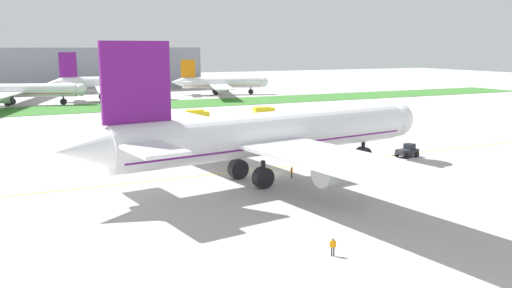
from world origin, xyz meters
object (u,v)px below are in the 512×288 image
(traffic_cone_near_nose, at_px, (508,193))
(service_truck_baggage_loader, at_px, (197,115))
(ground_crew_wingwalker_starboard, at_px, (462,201))
(service_truck_fuel_bowser, at_px, (264,111))
(pushback_tug, at_px, (407,151))
(ground_crew_wingwalker_port, at_px, (292,171))
(parked_airliner_far_right, at_px, (108,84))
(service_truck_catering_van, at_px, (342,112))
(parked_airliner_far_outer, at_px, (220,83))
(parked_airliner_far_centre, at_px, (16,91))
(airliner_foreground, at_px, (268,135))
(ground_crew_marshaller_front, at_px, (333,245))

(traffic_cone_near_nose, relative_size, service_truck_baggage_loader, 0.10)
(ground_crew_wingwalker_starboard, height_order, service_truck_fuel_bowser, service_truck_fuel_bowser)
(pushback_tug, height_order, ground_crew_wingwalker_port, pushback_tug)
(ground_crew_wingwalker_starboard, height_order, parked_airliner_far_right, parked_airliner_far_right)
(service_truck_baggage_loader, xyz_separation_m, service_truck_catering_van, (35.98, -10.51, 0.02))
(service_truck_fuel_bowser, xyz_separation_m, parked_airliner_far_right, (-29.44, 61.86, 4.11))
(parked_airliner_far_outer, bearing_deg, parked_airliner_far_centre, -173.27)
(traffic_cone_near_nose, bearing_deg, service_truck_baggage_loader, 99.15)
(ground_crew_wingwalker_port, xyz_separation_m, service_truck_catering_van, (43.16, 51.02, 0.63))
(parked_airliner_far_right, bearing_deg, airliner_foreground, -90.12)
(service_truck_catering_van, relative_size, parked_airliner_far_right, 0.09)
(ground_crew_wingwalker_starboard, bearing_deg, ground_crew_marshaller_front, -165.90)
(pushback_tug, relative_size, service_truck_baggage_loader, 0.94)
(service_truck_catering_van, relative_size, parked_airliner_far_centre, 0.08)
(parked_airliner_far_centre, bearing_deg, ground_crew_marshaller_front, -81.56)
(service_truck_fuel_bowser, height_order, parked_airliner_far_right, parked_airliner_far_right)
(pushback_tug, distance_m, service_truck_baggage_loader, 59.59)
(ground_crew_marshaller_front, bearing_deg, parked_airliner_far_centre, 98.44)
(parked_airliner_far_right, bearing_deg, parked_airliner_far_outer, 6.67)
(ground_crew_wingwalker_starboard, bearing_deg, ground_crew_wingwalker_port, 115.43)
(pushback_tug, xyz_separation_m, ground_crew_wingwalker_starboard, (-14.66, -26.05, 0.01))
(service_truck_fuel_bowser, bearing_deg, parked_airliner_far_outer, 78.33)
(ground_crew_wingwalker_starboard, xyz_separation_m, traffic_cone_near_nose, (10.03, 2.10, -0.73))
(service_truck_fuel_bowser, bearing_deg, service_truck_catering_van, -33.11)
(airliner_foreground, xyz_separation_m, parked_airliner_far_outer, (43.52, 128.78, -1.87))
(ground_crew_wingwalker_port, relative_size, traffic_cone_near_nose, 2.72)
(ground_crew_wingwalker_starboard, height_order, parked_airliner_far_outer, parked_airliner_far_outer)
(service_truck_fuel_bowser, bearing_deg, service_truck_baggage_loader, -178.04)
(traffic_cone_near_nose, xyz_separation_m, parked_airliner_far_outer, (19.67, 148.41, 4.29))
(parked_airliner_far_right, distance_m, parked_airliner_far_outer, 43.57)
(pushback_tug, distance_m, ground_crew_marshaller_front, 47.26)
(ground_crew_wingwalker_port, distance_m, traffic_cone_near_nose, 27.97)
(service_truck_baggage_loader, bearing_deg, ground_crew_wingwalker_port, -96.66)
(airliner_foreground, distance_m, pushback_tug, 29.32)
(pushback_tug, height_order, parked_airliner_far_right, parked_airliner_far_right)
(airliner_foreground, height_order, pushback_tug, airliner_foreground)
(airliner_foreground, height_order, ground_crew_wingwalker_starboard, airliner_foreground)
(service_truck_baggage_loader, height_order, service_truck_catering_van, service_truck_catering_van)
(service_truck_baggage_loader, bearing_deg, airliner_foreground, -100.03)
(ground_crew_wingwalker_port, distance_m, ground_crew_wingwalker_starboard, 23.72)
(ground_crew_wingwalker_port, relative_size, ground_crew_marshaller_front, 0.96)
(traffic_cone_near_nose, bearing_deg, ground_crew_wingwalker_port, 136.30)
(service_truck_baggage_loader, xyz_separation_m, parked_airliner_far_right, (-10.56, 62.51, 4.02))
(airliner_foreground, relative_size, pushback_tug, 15.94)
(parked_airliner_far_centre, bearing_deg, ground_crew_wingwalker_port, -74.95)
(service_truck_baggage_loader, xyz_separation_m, parked_airliner_far_centre, (-39.61, 59.03, 3.08))
(parked_airliner_far_right, bearing_deg, ground_crew_wingwalker_port, -88.44)
(airliner_foreground, height_order, parked_airliner_far_right, airliner_foreground)
(airliner_foreground, relative_size, service_truck_baggage_loader, 14.98)
(airliner_foreground, distance_m, parked_airliner_far_outer, 135.95)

